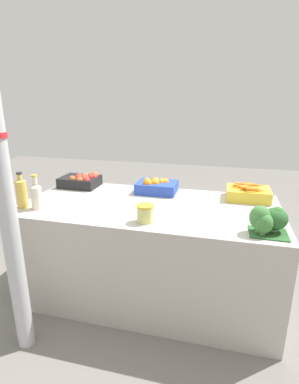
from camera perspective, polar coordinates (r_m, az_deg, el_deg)
name	(u,v)px	position (r m, az deg, el deg)	size (l,w,h in m)	color
ground_plane	(150,291)	(2.62, 0.00, -18.36)	(10.00, 10.00, 0.00)	slate
market_table	(150,250)	(2.42, 0.00, -10.98)	(1.92, 0.94, 0.77)	#B7B2A8
apple_crate	(82,180)	(2.77, -12.78, 2.17)	(0.33, 0.25, 0.13)	black
orange_crate	(156,186)	(2.54, 1.31, 1.17)	(0.33, 0.25, 0.13)	#2847B7
carrot_crate	(248,193)	(2.49, 18.34, -0.18)	(0.33, 0.25, 0.13)	gold
broccoli_pile	(269,220)	(1.90, 21.83, -4.94)	(0.23, 0.20, 0.17)	#2D602D
juice_bottle_golden	(22,192)	(2.36, -23.19, -0.07)	(0.08, 0.08, 0.27)	gold
juice_bottle_cloudy	(36,195)	(2.29, -20.76, -0.56)	(0.08, 0.08, 0.25)	beige
pickle_jar	(145,213)	(1.93, -0.81, -4.09)	(0.11, 0.11, 0.12)	#D1CC75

